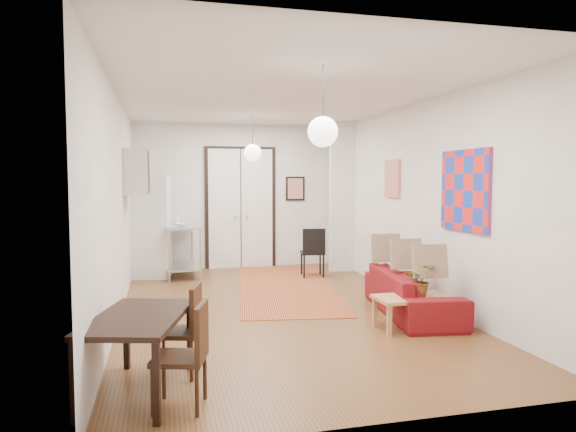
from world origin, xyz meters
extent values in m
plane|color=brown|center=(0.00, 0.00, 0.00)|extent=(7.00, 7.00, 0.00)
cube|color=silver|center=(0.00, 0.00, 2.90)|extent=(4.20, 7.00, 0.02)
cube|color=white|center=(0.00, 3.50, 1.45)|extent=(4.20, 0.02, 2.90)
cube|color=white|center=(0.00, -3.50, 1.45)|extent=(4.20, 0.02, 2.90)
cube|color=white|center=(-2.10, 0.00, 1.45)|extent=(0.02, 7.00, 2.90)
cube|color=white|center=(2.10, 0.00, 1.45)|extent=(0.02, 7.00, 2.90)
cube|color=white|center=(0.00, 3.46, 1.20)|extent=(1.44, 0.06, 2.50)
cube|color=white|center=(1.85, 2.55, 1.45)|extent=(0.50, 0.10, 2.90)
cube|color=silver|center=(-1.92, 1.50, 1.90)|extent=(0.35, 1.00, 0.70)
cube|color=red|center=(2.08, -1.25, 1.65)|extent=(0.05, 1.00, 1.00)
cube|color=beige|center=(2.08, 0.80, 1.80)|extent=(0.05, 0.50, 0.60)
cube|color=red|center=(1.15, 3.47, 1.60)|extent=(0.40, 0.03, 0.50)
cube|color=#A07142|center=(-2.07, 2.00, 1.95)|extent=(0.03, 0.44, 0.54)
sphere|color=silver|center=(0.00, 2.00, 2.25)|extent=(0.30, 0.30, 0.30)
cylinder|color=black|center=(0.00, 2.00, 2.65)|extent=(0.01, 0.01, 0.50)
sphere|color=silver|center=(0.00, -2.00, 2.25)|extent=(0.30, 0.30, 0.30)
cylinder|color=black|center=(0.00, -2.00, 2.65)|extent=(0.01, 0.01, 0.50)
cube|color=#BB652E|center=(0.43, 1.32, 0.01)|extent=(2.09, 4.20, 0.01)
imported|color=maroon|center=(1.65, -0.74, 0.29)|extent=(2.07, 1.04, 0.58)
cube|color=tan|center=(1.33, -1.36, 0.37)|extent=(0.90, 0.51, 0.04)
cube|color=tan|center=(0.94, -1.56, 0.18)|extent=(0.05, 0.05, 0.35)
cube|color=tan|center=(1.73, -1.56, 0.18)|extent=(0.05, 0.05, 0.35)
cube|color=tan|center=(0.94, -1.16, 0.18)|extent=(0.05, 0.05, 0.35)
cube|color=tan|center=(1.73, -1.16, 0.18)|extent=(0.05, 0.05, 0.35)
imported|color=#357233|center=(1.43, -1.36, 0.59)|extent=(0.31, 0.35, 0.38)
cube|color=silver|center=(-1.21, 2.78, 0.93)|extent=(0.70, 1.28, 0.04)
cube|color=silver|center=(-1.21, 2.78, 0.19)|extent=(0.66, 1.23, 0.03)
cylinder|color=silver|center=(-1.48, 2.20, 0.46)|extent=(0.04, 0.04, 0.93)
cylinder|color=silver|center=(-0.94, 2.20, 0.46)|extent=(0.04, 0.04, 0.93)
cylinder|color=silver|center=(-1.48, 3.36, 0.46)|extent=(0.04, 0.04, 0.93)
cylinder|color=silver|center=(-0.94, 3.36, 0.46)|extent=(0.04, 0.04, 0.93)
imported|color=silver|center=(-1.21, 2.48, 0.98)|extent=(0.24, 0.24, 0.05)
imported|color=teal|center=(-1.26, 3.03, 1.05)|extent=(0.10, 0.09, 0.20)
cube|color=silver|center=(-1.75, 2.81, 0.93)|extent=(0.74, 0.74, 1.87)
cube|color=black|center=(-1.75, -2.52, 0.64)|extent=(0.98, 1.34, 0.04)
cube|color=black|center=(-2.05, -3.08, 0.31)|extent=(0.06, 0.06, 0.62)
cube|color=black|center=(-1.45, -3.08, 0.31)|extent=(0.06, 0.06, 0.62)
cube|color=black|center=(-2.05, -1.96, 0.31)|extent=(0.06, 0.06, 0.62)
cube|color=black|center=(-1.45, -1.96, 0.31)|extent=(0.06, 0.06, 0.62)
cube|color=#382011|center=(-1.44, -2.17, 0.39)|extent=(0.48, 0.47, 0.04)
cube|color=#382011|center=(-1.44, -1.99, 0.62)|extent=(0.14, 0.37, 0.41)
cylinder|color=#382011|center=(-1.59, -2.34, 0.20)|extent=(0.03, 0.03, 0.39)
cylinder|color=#382011|center=(-1.28, -2.34, 0.20)|extent=(0.03, 0.03, 0.39)
cylinder|color=#382011|center=(-1.59, -2.00, 0.20)|extent=(0.03, 0.03, 0.39)
cylinder|color=#382011|center=(-1.28, -2.00, 0.20)|extent=(0.03, 0.03, 0.39)
cube|color=#382011|center=(-1.44, -2.87, 0.39)|extent=(0.48, 0.47, 0.04)
cube|color=#382011|center=(-1.44, -2.69, 0.62)|extent=(0.14, 0.37, 0.41)
cylinder|color=#382011|center=(-1.59, -3.04, 0.20)|extent=(0.03, 0.03, 0.39)
cylinder|color=#382011|center=(-1.28, -3.04, 0.20)|extent=(0.03, 0.03, 0.39)
cylinder|color=#382011|center=(-1.59, -2.70, 0.20)|extent=(0.03, 0.03, 0.39)
cylinder|color=#382011|center=(-1.28, -2.70, 0.20)|extent=(0.03, 0.03, 0.39)
cube|color=black|center=(1.13, 2.13, 0.44)|extent=(0.46, 0.46, 0.04)
cube|color=black|center=(1.13, 2.32, 0.68)|extent=(0.41, 0.10, 0.44)
cylinder|color=black|center=(0.95, 1.95, 0.22)|extent=(0.03, 0.03, 0.44)
cylinder|color=black|center=(1.30, 1.95, 0.22)|extent=(0.03, 0.03, 0.44)
cylinder|color=black|center=(0.95, 2.31, 0.22)|extent=(0.03, 0.03, 0.44)
cylinder|color=black|center=(1.30, 2.31, 0.22)|extent=(0.03, 0.03, 0.44)
camera|label=1|loc=(-1.55, -6.86, 1.77)|focal=32.00mm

